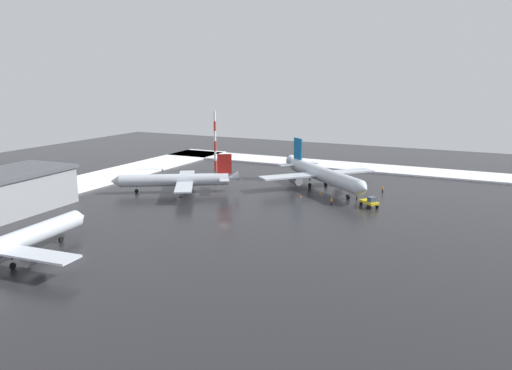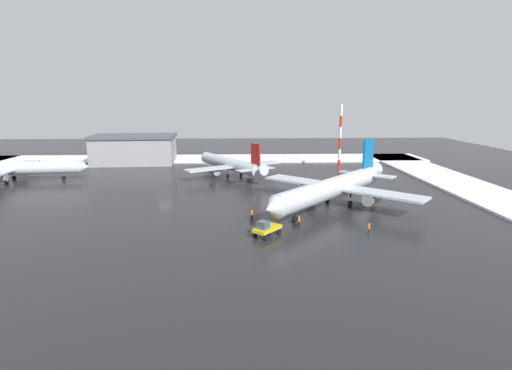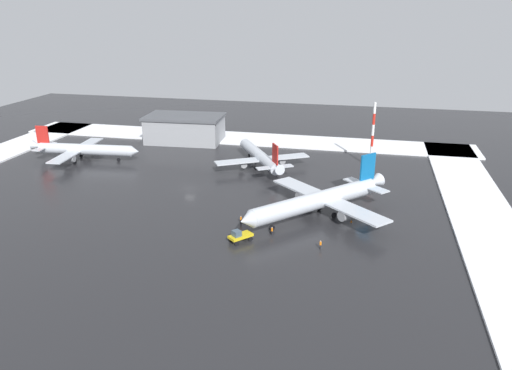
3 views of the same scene
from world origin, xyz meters
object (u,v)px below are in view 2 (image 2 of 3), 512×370
object	(u,v)px
traffic_cone_wingtip_side	(301,209)
antenna_mast	(340,138)
ground_crew_beside_wing	(299,221)
airplane_parked_portside	(333,187)
ground_crew_near_tug	(252,214)
traffic_cone_mid_line	(372,208)
traffic_cone_near_nose	(272,204)
airplane_distant_tail	(17,168)
airplane_parked_starboard	(231,164)
cargo_hangar	(134,149)
ground_crew_mid_apron	(369,228)
pushback_tug	(266,228)

from	to	relation	value
traffic_cone_wingtip_side	antenna_mast	bearing A→B (deg)	-112.62
ground_crew_beside_wing	antenna_mast	bearing A→B (deg)	-153.75
airplane_parked_portside	ground_crew_near_tug	world-z (taller)	airplane_parked_portside
traffic_cone_mid_line	traffic_cone_near_nose	bearing A→B (deg)	-9.42
traffic_cone_near_nose	traffic_cone_mid_line	size ratio (longest dim) A/B	1.00
traffic_cone_mid_line	traffic_cone_wingtip_side	xyz separation A→B (m)	(13.21, 0.16, 0.00)
airplane_distant_tail	ground_crew_beside_wing	xyz separation A→B (m)	(-63.39, 37.75, -2.26)
traffic_cone_mid_line	antenna_mast	bearing A→B (deg)	-94.77
ground_crew_beside_wing	traffic_cone_wingtip_side	size ratio (longest dim) A/B	3.11
airplane_parked_starboard	cargo_hangar	world-z (taller)	airplane_parked_starboard
airplane_distant_tail	airplane_parked_starboard	bearing A→B (deg)	0.39
ground_crew_mid_apron	ground_crew_beside_wing	xyz separation A→B (m)	(9.89, -3.92, 0.00)
cargo_hangar	traffic_cone_mid_line	bearing A→B (deg)	132.90
antenna_mast	traffic_cone_near_nose	world-z (taller)	antenna_mast
ground_crew_near_tug	cargo_hangar	xyz separation A→B (m)	(34.73, -60.34, 3.47)
airplane_distant_tail	traffic_cone_near_nose	size ratio (longest dim) A/B	59.86
traffic_cone_near_nose	traffic_cone_wingtip_side	xyz separation A→B (m)	(-5.02, 3.19, 0.00)
airplane_distant_tail	ground_crew_beside_wing	size ratio (longest dim) A/B	19.25
airplane_parked_portside	ground_crew_mid_apron	world-z (taller)	airplane_parked_portside
airplane_parked_starboard	ground_crew_mid_apron	size ratio (longest dim) A/B	16.79
airplane_parked_portside	traffic_cone_wingtip_side	distance (m)	7.30
ground_crew_mid_apron	traffic_cone_near_nose	size ratio (longest dim) A/B	3.11
ground_crew_near_tug	antenna_mast	distance (m)	52.57
pushback_tug	ground_crew_near_tug	bearing A→B (deg)	-126.96
traffic_cone_mid_line	traffic_cone_wingtip_side	distance (m)	13.21
pushback_tug	ground_crew_mid_apron	world-z (taller)	pushback_tug
airplane_parked_portside	ground_crew_mid_apron	size ratio (longest dim) A/B	18.31
pushback_tug	traffic_cone_mid_line	size ratio (longest dim) A/B	8.97
ground_crew_mid_apron	traffic_cone_mid_line	size ratio (longest dim) A/B	3.11
pushback_tug	cargo_hangar	distance (m)	77.80
ground_crew_beside_wing	traffic_cone_mid_line	world-z (taller)	ground_crew_beside_wing
cargo_hangar	ground_crew_near_tug	bearing A→B (deg)	116.60
cargo_hangar	traffic_cone_near_nose	world-z (taller)	cargo_hangar
airplane_parked_portside	pushback_tug	xyz separation A→B (m)	(13.28, 15.49, -2.52)
ground_crew_beside_wing	ground_crew_mid_apron	bearing A→B (deg)	114.93
pushback_tug	traffic_cone_wingtip_side	world-z (taller)	pushback_tug
airplane_parked_starboard	airplane_distant_tail	xyz separation A→B (m)	(51.61, 4.75, 0.09)
airplane_parked_starboard	cargo_hangar	bearing A→B (deg)	22.98
ground_crew_beside_wing	cargo_hangar	xyz separation A→B (m)	(42.01, -64.25, 3.47)
airplane_parked_portside	pushback_tug	distance (m)	20.56
pushback_tug	traffic_cone_mid_line	bearing A→B (deg)	165.00
airplane_parked_starboard	ground_crew_beside_wing	world-z (taller)	airplane_parked_starboard
ground_crew_mid_apron	traffic_cone_wingtip_side	bearing A→B (deg)	-39.35
airplane_distant_tail	traffic_cone_mid_line	world-z (taller)	airplane_distant_tail
airplane_parked_portside	traffic_cone_wingtip_side	size ratio (longest dim) A/B	56.94
airplane_parked_portside	ground_crew_near_tug	xyz separation A→B (m)	(15.15, 7.25, -2.83)
ground_crew_beside_wing	antenna_mast	xyz separation A→B (m)	(-18.18, -49.18, 8.13)
airplane_parked_starboard	pushback_tug	bearing A→B (deg)	156.47
airplane_distant_tail	ground_crew_near_tug	world-z (taller)	airplane_distant_tail
airplane_distant_tail	traffic_cone_mid_line	distance (m)	83.19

